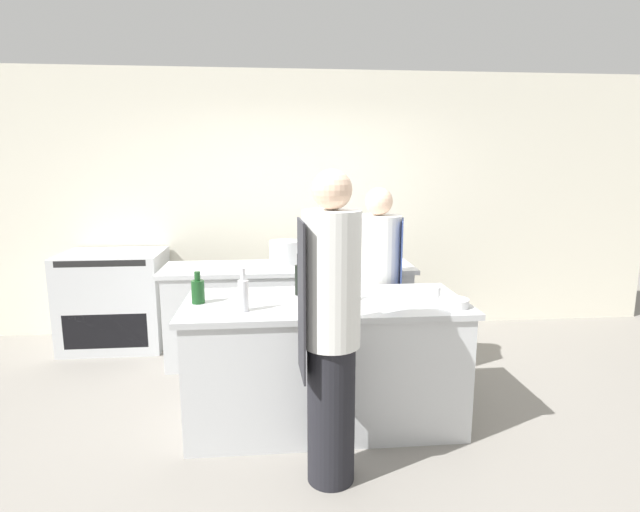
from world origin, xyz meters
The scene contains 16 objects.
ground_plane centered at (0.00, 0.00, 0.00)m, with size 16.00×16.00×0.00m, color gray.
wall_back centered at (0.00, 2.13, 1.40)m, with size 8.00×0.06×2.80m.
prep_counter centered at (0.00, 0.00, 0.45)m, with size 1.95×0.85×0.89m.
pass_counter centered at (-0.21, 1.22, 0.45)m, with size 2.32×0.66×0.89m.
oven_range centered at (-1.95, 1.71, 0.48)m, with size 0.97×0.73×0.96m.
chef_at_prep_near centered at (-0.04, -0.69, 0.92)m, with size 0.34×0.32×1.80m.
chef_at_stove centered at (0.51, 0.67, 0.81)m, with size 0.44×0.42×1.64m.
bottle_olive_oil centered at (0.09, 0.28, 0.97)m, with size 0.08×0.08×0.18m.
bottle_vinegar centered at (-0.55, -0.20, 1.01)m, with size 0.07×0.07×0.28m.
bottle_wine centered at (-0.87, 0.02, 0.98)m, with size 0.09×0.09×0.22m.
bottle_cooking_oil centered at (-0.17, 0.17, 1.01)m, with size 0.06×0.06×0.30m.
bottle_sauce centered at (0.07, -0.06, 1.01)m, with size 0.09×0.09×0.29m.
bowl_mixing_large centered at (-0.10, -0.16, 0.93)m, with size 0.18×0.18×0.07m.
bowl_prep_small centered at (0.84, -0.24, 0.92)m, with size 0.19×0.19×0.06m.
cup centered at (0.78, -0.03, 0.94)m, with size 0.07×0.07×0.09m.
stockpot centered at (-0.24, 1.33, 1.00)m, with size 0.29×0.29×0.22m.
Camera 1 is at (-0.35, -3.33, 1.83)m, focal length 28.00 mm.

